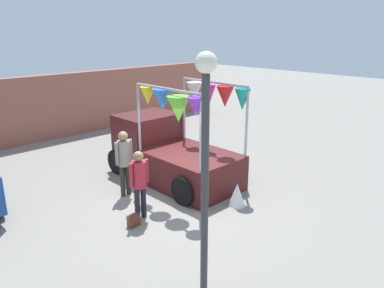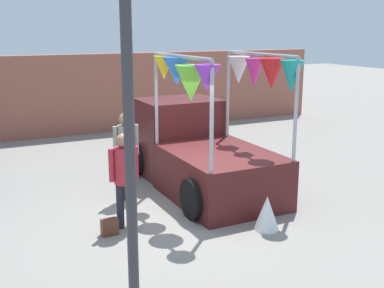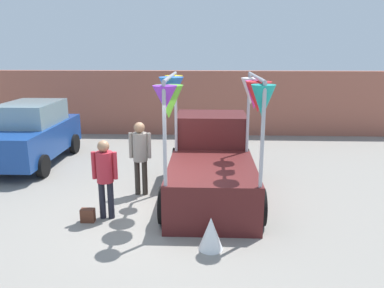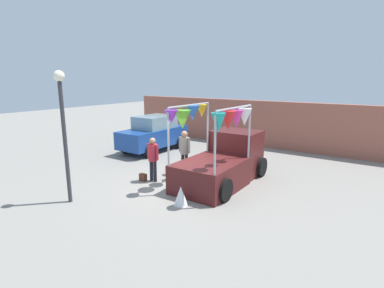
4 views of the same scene
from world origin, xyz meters
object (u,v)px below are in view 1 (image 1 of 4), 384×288
Objects in this scene: handbag at (134,220)px; street_lamp at (205,148)px; person_vendor at (124,157)px; vendor_truck at (169,148)px; person_customer at (139,179)px; folded_kite_bundle_white at (237,195)px.

street_lamp is at bearing -100.84° from handbag.
vendor_truck is at bearing 5.52° from person_vendor.
folded_kite_bundle_white is (2.16, -1.18, -0.72)m from person_customer.
handbag is at bearing 79.16° from street_lamp.
vendor_truck is at bearing 89.47° from folded_kite_bundle_white.
folded_kite_bundle_white is (1.67, -2.51, -0.79)m from person_vendor.
person_vendor reaches higher than handbag.
vendor_truck is 14.59× the size of handbag.
person_customer is 3.48m from street_lamp.
street_lamp reaches higher than person_customer.
vendor_truck is 6.81× the size of folded_kite_bundle_white.
folded_kite_bundle_white is (2.51, -0.98, 0.16)m from handbag.
person_vendor is at bearing 72.27° from street_lamp.
person_vendor reaches higher than folded_kite_bundle_white.
folded_kite_bundle_white reaches higher than handbag.
person_vendor is 4.76m from street_lamp.
handbag is at bearing -150.26° from person_customer.
vendor_truck is 2.66m from person_customer.
person_vendor is at bearing 69.74° from person_customer.
street_lamp is (-0.88, -2.95, 1.62)m from person_customer.
street_lamp reaches higher than handbag.
handbag is (-0.35, -0.20, -0.88)m from person_customer.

